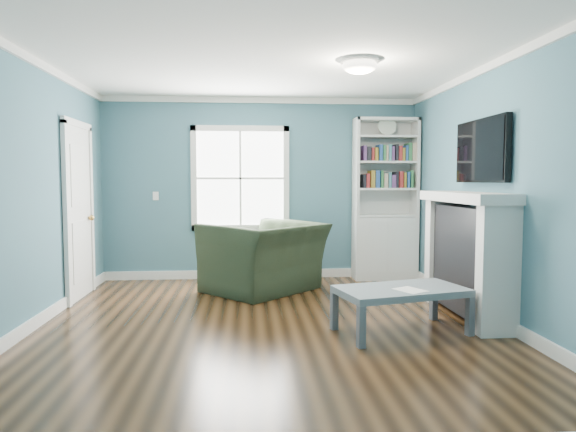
{
  "coord_description": "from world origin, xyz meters",
  "views": [
    {
      "loc": [
        -0.2,
        -4.92,
        1.42
      ],
      "look_at": [
        0.22,
        0.4,
        1.05
      ],
      "focal_mm": 32.0,
      "sensor_mm": 36.0,
      "label": 1
    }
  ],
  "objects": [
    {
      "name": "floor",
      "position": [
        0.0,
        0.0,
        0.0
      ],
      "size": [
        5.0,
        5.0,
        0.0
      ],
      "primitive_type": "plane",
      "color": "black",
      "rests_on": "ground"
    },
    {
      "name": "room_walls",
      "position": [
        0.0,
        0.0,
        1.58
      ],
      "size": [
        5.0,
        5.0,
        5.0
      ],
      "color": "#406779",
      "rests_on": "ground"
    },
    {
      "name": "trim",
      "position": [
        0.0,
        0.0,
        1.24
      ],
      "size": [
        4.5,
        5.0,
        2.6
      ],
      "color": "white",
      "rests_on": "ground"
    },
    {
      "name": "window",
      "position": [
        -0.3,
        2.49,
        1.45
      ],
      "size": [
        1.4,
        0.06,
        1.5
      ],
      "color": "white",
      "rests_on": "room_walls"
    },
    {
      "name": "bookshelf",
      "position": [
        1.77,
        2.3,
        0.92
      ],
      "size": [
        0.9,
        0.35,
        2.31
      ],
      "color": "silver",
      "rests_on": "ground"
    },
    {
      "name": "fireplace",
      "position": [
        2.08,
        0.2,
        0.64
      ],
      "size": [
        0.44,
        1.58,
        1.3
      ],
      "color": "black",
      "rests_on": "ground"
    },
    {
      "name": "tv",
      "position": [
        2.2,
        0.2,
        1.72
      ],
      "size": [
        0.06,
        1.1,
        0.65
      ],
      "primitive_type": "cube",
      "color": "black",
      "rests_on": "fireplace"
    },
    {
      "name": "door",
      "position": [
        -2.22,
        1.4,
        1.07
      ],
      "size": [
        0.12,
        0.98,
        2.17
      ],
      "color": "silver",
      "rests_on": "ground"
    },
    {
      "name": "ceiling_fixture",
      "position": [
        0.9,
        0.1,
        2.55
      ],
      "size": [
        0.38,
        0.38,
        0.15
      ],
      "color": "white",
      "rests_on": "room_walls"
    },
    {
      "name": "light_switch",
      "position": [
        -1.5,
        2.48,
        1.2
      ],
      "size": [
        0.08,
        0.01,
        0.12
      ],
      "primitive_type": "cube",
      "color": "white",
      "rests_on": "room_walls"
    },
    {
      "name": "recliner",
      "position": [
        0.01,
        1.6,
        0.59
      ],
      "size": [
        1.58,
        1.57,
        1.18
      ],
      "primitive_type": "imported",
      "rotation": [
        0.0,
        0.0,
        -2.38
      ],
      "color": "black",
      "rests_on": "ground"
    },
    {
      "name": "coffee_table",
      "position": [
        1.22,
        -0.3,
        0.37
      ],
      "size": [
        1.28,
        0.89,
        0.42
      ],
      "rotation": [
        0.0,
        0.0,
        0.24
      ],
      "color": "#4D545D",
      "rests_on": "ground"
    },
    {
      "name": "paper_sheet",
      "position": [
        1.27,
        -0.42,
        0.43
      ],
      "size": [
        0.31,
        0.34,
        0.0
      ],
      "primitive_type": "cube",
      "rotation": [
        0.0,
        0.0,
        0.49
      ],
      "color": "white",
      "rests_on": "coffee_table"
    }
  ]
}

